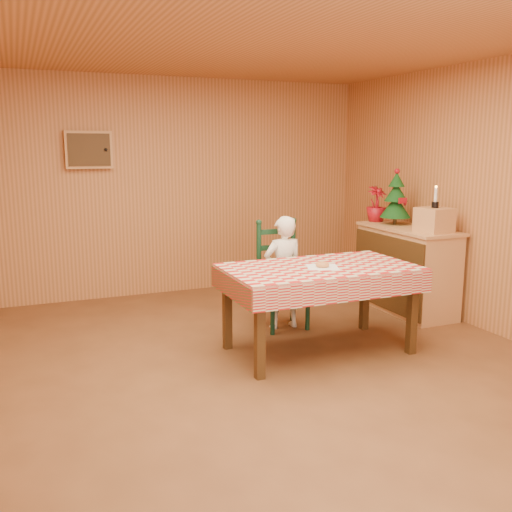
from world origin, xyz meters
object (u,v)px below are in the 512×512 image
at_px(seated_child, 283,273).
at_px(shelf_unit, 406,269).
at_px(crate, 434,220).
at_px(ladder_chair, 281,277).
at_px(dining_table, 319,275).
at_px(christmas_tree, 396,199).

bearing_deg(seated_child, shelf_unit, -179.24).
bearing_deg(crate, ladder_chair, 163.81).
bearing_deg(dining_table, seated_child, 90.00).
xyz_separation_m(dining_table, ladder_chair, (0.00, 0.79, -0.18)).
bearing_deg(shelf_unit, seated_child, -179.24).
bearing_deg(shelf_unit, crate, -88.77).
bearing_deg(seated_child, christmas_tree, -169.84).
distance_m(dining_table, ladder_chair, 0.81).
bearing_deg(ladder_chair, christmas_tree, 8.04).
height_order(seated_child, shelf_unit, seated_child).
distance_m(dining_table, crate, 1.59).
xyz_separation_m(dining_table, seated_child, (-0.00, 0.73, -0.13)).
bearing_deg(christmas_tree, ladder_chair, -171.96).
distance_m(ladder_chair, shelf_unit, 1.50).
distance_m(dining_table, shelf_unit, 1.69).
xyz_separation_m(shelf_unit, crate, (0.01, -0.40, 0.59)).
xyz_separation_m(dining_table, shelf_unit, (1.50, 0.75, -0.22)).
distance_m(seated_child, shelf_unit, 1.50).
bearing_deg(christmas_tree, seated_child, -169.84).
bearing_deg(shelf_unit, christmas_tree, 88.02).
relative_size(crate, christmas_tree, 0.48).
bearing_deg(christmas_tree, shelf_unit, -91.98).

